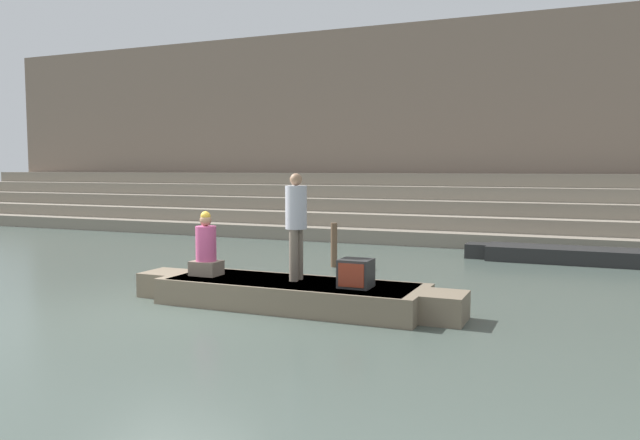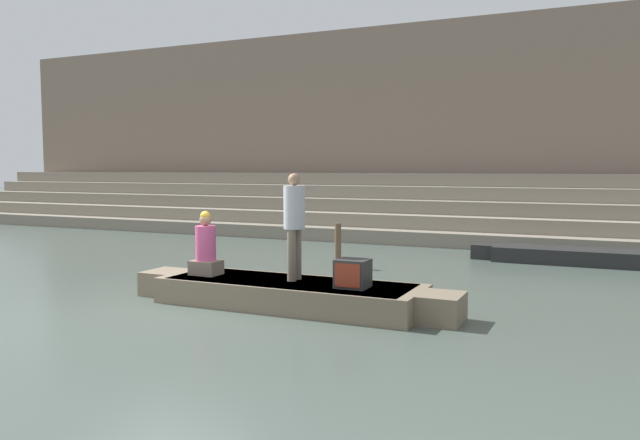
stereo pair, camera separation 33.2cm
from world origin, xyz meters
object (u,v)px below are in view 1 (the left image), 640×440
(person_standing, at_px, (296,219))
(moored_boat_shore, at_px, (570,255))
(mooring_post, at_px, (334,245))
(tv_set, at_px, (356,273))
(person_rowing, at_px, (206,250))
(rowboat_main, at_px, (291,293))

(person_standing, xyz_separation_m, moored_boat_shore, (4.02, 6.74, -1.23))
(mooring_post, bearing_deg, person_standing, -77.10)
(tv_set, relative_size, moored_boat_shore, 0.10)
(moored_boat_shore, distance_m, mooring_post, 5.67)
(moored_boat_shore, relative_size, mooring_post, 4.83)
(mooring_post, bearing_deg, moored_boat_shore, 29.50)
(person_rowing, xyz_separation_m, mooring_post, (0.71, 4.12, -0.36))
(rowboat_main, relative_size, moored_boat_shore, 1.15)
(mooring_post, bearing_deg, person_rowing, -99.74)
(rowboat_main, xyz_separation_m, tv_set, (1.14, -0.09, 0.41))
(mooring_post, bearing_deg, tv_set, -64.25)
(person_rowing, bearing_deg, rowboat_main, 5.01)
(tv_set, xyz_separation_m, mooring_post, (-2.01, 4.16, -0.14))
(person_rowing, height_order, moored_boat_shore, person_rowing)
(moored_boat_shore, bearing_deg, person_rowing, -128.89)
(tv_set, height_order, moored_boat_shore, tv_set)
(tv_set, relative_size, mooring_post, 0.48)
(person_standing, bearing_deg, person_rowing, -162.94)
(person_standing, height_order, moored_boat_shore, person_standing)
(rowboat_main, relative_size, tv_set, 11.51)
(person_standing, relative_size, mooring_post, 1.73)
(person_rowing, distance_m, mooring_post, 4.20)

